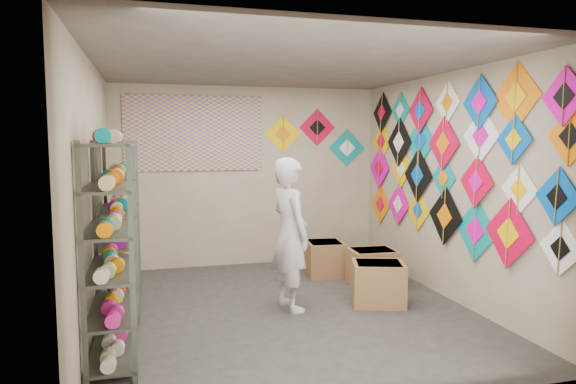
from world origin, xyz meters
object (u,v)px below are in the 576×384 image
object	(u,v)px
shelf_rack_back	(120,227)
shopkeeper	(290,234)
carton_c	(325,258)
carton_b	(373,268)
shelf_rack_front	(112,251)
carton_a	(378,283)

from	to	relation	value
shelf_rack_back	shopkeeper	size ratio (longest dim) A/B	1.11
carton_c	carton_b	bearing A→B (deg)	-50.79
shelf_rack_back	carton_c	bearing A→B (deg)	17.28
carton_b	carton_c	world-z (taller)	carton_b
carton_b	shelf_rack_front	bearing A→B (deg)	-151.21
shelf_rack_back	carton_b	xyz separation A→B (m)	(3.11, 0.17, -0.71)
carton_a	carton_b	world-z (taller)	carton_a
carton_a	carton_c	world-z (taller)	carton_a
shelf_rack_back	shopkeeper	bearing A→B (deg)	-13.03
shelf_rack_front	carton_a	world-z (taller)	shelf_rack_front
carton_a	carton_b	xyz separation A→B (m)	(0.25, 0.70, -0.00)
shelf_rack_front	carton_a	xyz separation A→B (m)	(2.86, 0.77, -0.71)
shelf_rack_back	carton_b	world-z (taller)	shelf_rack_back
shopkeeper	carton_c	size ratio (longest dim) A/B	3.11
shopkeeper	carton_c	distance (m)	1.64
carton_a	shelf_rack_back	bearing A→B (deg)	-172.72
shopkeeper	shelf_rack_back	bearing A→B (deg)	64.38
shelf_rack_front	shopkeeper	xyz separation A→B (m)	(1.83, 0.88, -0.09)
shelf_rack_back	carton_b	bearing A→B (deg)	3.06
carton_a	carton_c	bearing A→B (deg)	115.30
shelf_rack_front	carton_c	bearing A→B (deg)	38.50
shelf_rack_front	carton_b	size ratio (longest dim) A/B	3.22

